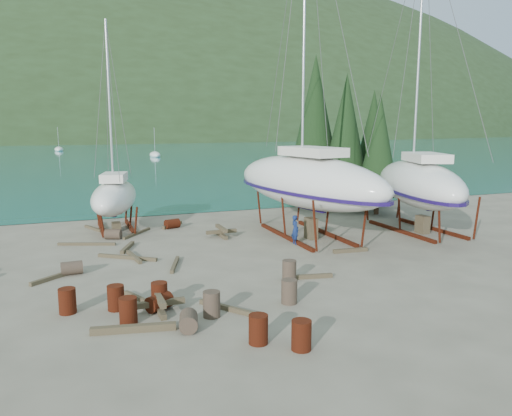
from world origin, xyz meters
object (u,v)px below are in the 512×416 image
object	(u,v)px
large_sailboat_far	(419,183)
small_sailboat_shore	(114,196)
worker	(295,230)
large_sailboat_near	(307,181)

from	to	relation	value
large_sailboat_far	small_sailboat_shore	xyz separation A→B (m)	(-16.94, 7.05, -0.89)
large_sailboat_far	worker	xyz separation A→B (m)	(-8.27, -0.37, -2.15)
large_sailboat_near	large_sailboat_far	world-z (taller)	large_sailboat_near
large_sailboat_far	small_sailboat_shore	bearing A→B (deg)	176.48
worker	large_sailboat_near	bearing A→B (deg)	-42.66
large_sailboat_near	large_sailboat_far	xyz separation A→B (m)	(6.87, -1.10, -0.28)
large_sailboat_near	worker	bearing A→B (deg)	-143.95
large_sailboat_far	small_sailboat_shore	distance (m)	18.37
large_sailboat_far	worker	size ratio (longest dim) A/B	11.35
small_sailboat_shore	worker	world-z (taller)	small_sailboat_shore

